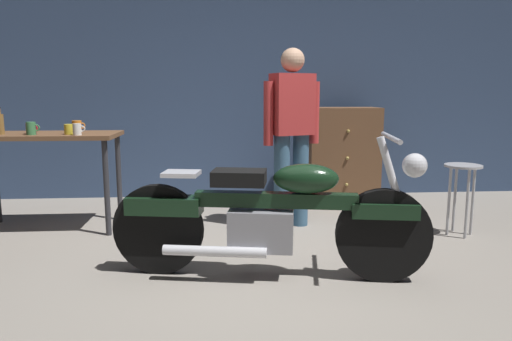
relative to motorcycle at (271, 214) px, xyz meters
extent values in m
plane|color=gray|center=(-0.07, -0.08, -0.45)|extent=(12.00, 12.00, 0.00)
cube|color=#384C70|center=(-0.07, 2.72, 1.10)|extent=(8.00, 0.12, 3.10)
cube|color=brown|center=(-1.94, 1.35, 0.43)|extent=(1.30, 0.64, 0.04)
cylinder|color=#2D2D33|center=(-1.35, 1.09, -0.02)|extent=(0.05, 0.05, 0.86)
cylinder|color=#2D2D33|center=(-1.35, 1.61, -0.02)|extent=(0.05, 0.05, 0.86)
cylinder|color=black|center=(0.75, -0.13, -0.13)|extent=(0.64, 0.18, 0.64)
cylinder|color=black|center=(-0.78, 0.14, -0.13)|extent=(0.64, 0.18, 0.64)
cube|color=black|center=(0.75, -0.13, 0.05)|extent=(0.46, 0.21, 0.10)
cube|color=black|center=(-0.73, 0.13, 0.05)|extent=(0.54, 0.27, 0.12)
cube|color=gray|center=(-0.07, 0.01, -0.11)|extent=(0.47, 0.31, 0.28)
cube|color=black|center=(0.03, 0.00, 0.10)|extent=(1.10, 0.29, 0.10)
ellipsoid|color=black|center=(0.23, -0.04, 0.25)|extent=(0.47, 0.29, 0.20)
cube|color=black|center=(-0.21, 0.04, 0.25)|extent=(0.40, 0.30, 0.10)
cube|color=silver|center=(-0.61, 0.11, 0.27)|extent=(0.27, 0.24, 0.03)
cylinder|color=silver|center=(0.81, -0.14, 0.20)|extent=(0.27, 0.09, 0.68)
cylinder|color=silver|center=(0.77, -0.13, 0.53)|extent=(0.13, 0.60, 0.03)
sphere|color=silver|center=(0.93, -0.16, 0.35)|extent=(0.16, 0.16, 0.16)
cylinder|color=silver|center=(-0.38, -0.07, -0.23)|extent=(0.70, 0.19, 0.07)
cylinder|color=#3A5E7C|center=(0.42, 1.29, -0.01)|extent=(0.15, 0.15, 0.88)
cylinder|color=#3A5E7C|center=(0.23, 1.23, -0.01)|extent=(0.15, 0.15, 0.88)
cube|color=#BF3333|center=(0.33, 1.26, 0.71)|extent=(0.43, 0.33, 0.56)
cylinder|color=#BF3333|center=(0.55, 1.34, 0.63)|extent=(0.09, 0.09, 0.58)
cylinder|color=#BF3333|center=(0.10, 1.18, 0.63)|extent=(0.09, 0.09, 0.58)
sphere|color=tan|center=(0.33, 1.26, 1.11)|extent=(0.22, 0.22, 0.22)
cylinder|color=#B2B2B7|center=(1.80, 0.86, 0.18)|extent=(0.32, 0.32, 0.02)
cylinder|color=#B2B2B7|center=(1.91, 0.86, -0.14)|extent=(0.02, 0.02, 0.62)
cylinder|color=#B2B2B7|center=(1.80, 0.97, -0.14)|extent=(0.02, 0.02, 0.62)
cylinder|color=#B2B2B7|center=(1.69, 0.86, -0.14)|extent=(0.02, 0.02, 0.62)
cylinder|color=#B2B2B7|center=(1.80, 0.75, -0.14)|extent=(0.02, 0.02, 0.62)
cube|color=brown|center=(1.07, 2.22, 0.10)|extent=(0.80, 0.44, 1.10)
sphere|color=tan|center=(1.07, 1.99, 0.40)|extent=(0.04, 0.04, 0.04)
sphere|color=tan|center=(1.07, 1.99, 0.10)|extent=(0.04, 0.04, 0.04)
sphere|color=tan|center=(1.07, 1.99, -0.20)|extent=(0.04, 0.04, 0.04)
cylinder|color=red|center=(-2.05, 1.30, 0.50)|extent=(0.07, 0.07, 0.09)
torus|color=red|center=(-2.01, 1.30, 0.50)|extent=(0.05, 0.01, 0.05)
cylinder|color=orange|center=(-1.69, 1.48, 0.50)|extent=(0.09, 0.09, 0.11)
torus|color=orange|center=(-1.64, 1.48, 0.51)|extent=(0.06, 0.01, 0.06)
cylinder|color=yellow|center=(-1.68, 1.21, 0.50)|extent=(0.09, 0.09, 0.09)
torus|color=yellow|center=(-1.63, 1.21, 0.50)|extent=(0.05, 0.01, 0.05)
cylinder|color=white|center=(-1.59, 1.13, 0.50)|extent=(0.07, 0.07, 0.10)
torus|color=white|center=(-1.54, 1.13, 0.51)|extent=(0.06, 0.01, 0.06)
cylinder|color=#3D7F4C|center=(-2.00, 1.18, 0.51)|extent=(0.08, 0.08, 0.11)
torus|color=#3D7F4C|center=(-1.95, 1.18, 0.51)|extent=(0.06, 0.01, 0.06)
cylinder|color=olive|center=(-2.29, 1.25, 0.54)|extent=(0.06, 0.06, 0.18)
camera|label=1|loc=(-0.33, -3.12, 0.82)|focal=33.27mm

